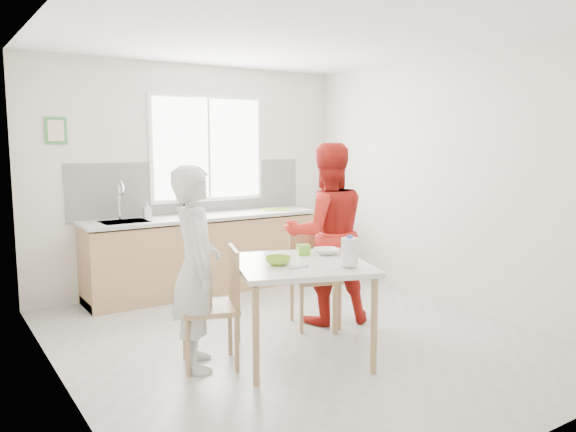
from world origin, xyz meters
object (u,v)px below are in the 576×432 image
object	(u,v)px
chair_far	(313,271)
bowl_white	(326,251)
person_red	(327,234)
wine_bottle_a	(191,201)
person_white	(196,268)
chair_left	(218,301)
dining_table	(301,272)
milk_jug	(350,251)
bowl_green	(278,261)
wine_bottle_b	(186,203)

from	to	relation	value
chair_far	bowl_white	distance (m)	0.65
person_red	wine_bottle_a	bearing A→B (deg)	-52.44
person_white	chair_left	bearing A→B (deg)	-90.00
chair_far	chair_left	bearing A→B (deg)	-141.36
dining_table	chair_left	world-z (taller)	chair_left
person_red	milk_jug	distance (m)	1.14
bowl_green	wine_bottle_a	size ratio (longest dim) A/B	0.65
chair_far	person_red	bearing A→B (deg)	11.27
dining_table	bowl_white	bearing A→B (deg)	20.34
person_red	wine_bottle_a	distance (m)	1.98
bowl_green	chair_left	bearing A→B (deg)	154.56
bowl_white	milk_jug	world-z (taller)	milk_jug
bowl_white	milk_jug	bearing A→B (deg)	-106.93
wine_bottle_b	person_white	bearing A→B (deg)	-111.25
bowl_green	wine_bottle_b	bearing A→B (deg)	84.46
dining_table	chair_far	xyz separation A→B (m)	(0.60, 0.66, -0.20)
person_white	wine_bottle_b	xyz separation A→B (m)	(0.82, 2.12, 0.27)
chair_left	bowl_white	world-z (taller)	chair_left
person_red	milk_jug	size ratio (longest dim) A/B	7.51
chair_left	wine_bottle_b	world-z (taller)	wine_bottle_b
chair_far	bowl_white	bearing A→B (deg)	-95.00
person_red	dining_table	bearing A→B (deg)	59.74
bowl_white	milk_jug	xyz separation A→B (m)	(-0.15, -0.51, 0.10)
person_white	wine_bottle_b	distance (m)	2.29
chair_far	wine_bottle_b	bearing A→B (deg)	127.80
bowl_white	wine_bottle_a	distance (m)	2.40
chair_far	bowl_white	size ratio (longest dim) A/B	4.45
bowl_white	wine_bottle_b	size ratio (longest dim) A/B	0.71
dining_table	wine_bottle_a	distance (m)	2.54
bowl_white	wine_bottle_b	bearing A→B (deg)	98.54
person_white	wine_bottle_a	xyz separation A→B (m)	(0.94, 2.23, 0.28)
bowl_green	milk_jug	xyz separation A→B (m)	(0.42, -0.39, 0.09)
chair_left	person_red	world-z (taller)	person_red
person_white	bowl_green	bearing A→B (deg)	-94.42
person_white	wine_bottle_a	size ratio (longest dim) A/B	5.02
person_red	wine_bottle_b	distance (m)	1.92
person_white	milk_jug	world-z (taller)	person_white
chair_left	person_white	world-z (taller)	person_white
wine_bottle_b	bowl_green	bearing A→B (deg)	-95.54
bowl_green	person_red	bearing A→B (deg)	32.83
milk_jug	chair_far	bearing A→B (deg)	88.62
person_white	chair_far	bearing A→B (deg)	-55.53
person_white	bowl_white	bearing A→B (deg)	-77.70
person_white	wine_bottle_b	world-z (taller)	person_white
chair_left	person_white	distance (m)	0.33
person_red	milk_jug	xyz separation A→B (m)	(-0.54, -1.01, 0.05)
chair_left	wine_bottle_a	distance (m)	2.48
dining_table	wine_bottle_b	xyz separation A→B (m)	(0.03, 2.40, 0.35)
chair_left	bowl_green	world-z (taller)	chair_left
person_white	bowl_green	world-z (taller)	person_white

